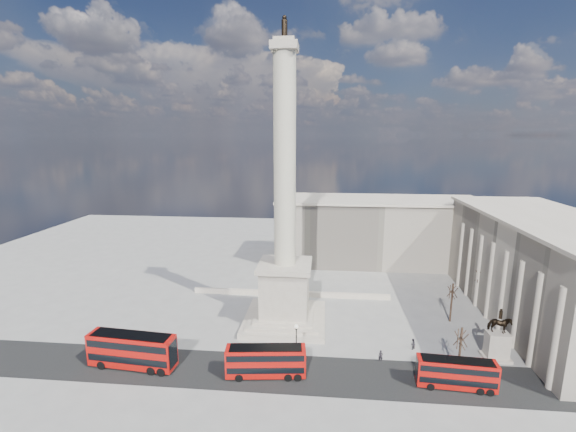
% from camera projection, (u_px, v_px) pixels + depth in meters
% --- Properties ---
extents(ground, '(180.00, 180.00, 0.00)m').
position_uv_depth(ground, '(282.00, 336.00, 63.01)').
color(ground, gray).
rests_on(ground, ground).
extents(asphalt_road, '(120.00, 9.00, 0.01)m').
position_uv_depth(asphalt_road, '(310.00, 374.00, 52.81)').
color(asphalt_road, black).
rests_on(asphalt_road, ground).
extents(nelsons_column, '(14.00, 14.00, 49.85)m').
position_uv_depth(nelsons_column, '(285.00, 251.00, 65.23)').
color(nelsons_column, '#B3A895').
rests_on(nelsons_column, ground).
extents(balustrade_wall, '(40.00, 0.60, 1.10)m').
position_uv_depth(balustrade_wall, '(290.00, 294.00, 78.49)').
color(balustrade_wall, beige).
rests_on(balustrade_wall, ground).
extents(building_east, '(19.00, 46.00, 18.60)m').
position_uv_depth(building_east, '(545.00, 270.00, 66.73)').
color(building_east, '#C1B49E').
rests_on(building_east, ground).
extents(building_northeast, '(51.00, 17.00, 16.60)m').
position_uv_depth(building_northeast, '(376.00, 230.00, 98.45)').
color(building_northeast, '#C1B49E').
rests_on(building_northeast, ground).
extents(red_bus_a, '(12.58, 3.86, 5.02)m').
position_uv_depth(red_bus_a, '(133.00, 350.00, 54.00)').
color(red_bus_a, '#B00D09').
rests_on(red_bus_a, ground).
extents(red_bus_b, '(10.92, 3.58, 4.35)m').
position_uv_depth(red_bus_b, '(266.00, 361.00, 51.99)').
color(red_bus_b, '#B00D09').
rests_on(red_bus_b, ground).
extents(red_bus_c, '(9.96, 2.92, 3.99)m').
position_uv_depth(red_bus_c, '(457.00, 373.00, 49.64)').
color(red_bus_c, '#B00D09').
rests_on(red_bus_c, ground).
extents(victorian_lamp, '(0.53, 0.53, 6.21)m').
position_uv_depth(victorian_lamp, '(296.00, 341.00, 54.32)').
color(victorian_lamp, black).
rests_on(victorian_lamp, ground).
extents(equestrian_statue, '(3.76, 2.82, 7.89)m').
position_uv_depth(equestrian_statue, '(497.00, 342.00, 55.99)').
color(equestrian_statue, beige).
rests_on(equestrian_statue, ground).
extents(bare_tree_near, '(1.82, 1.82, 7.95)m').
position_uv_depth(bare_tree_near, '(461.00, 337.00, 50.46)').
color(bare_tree_near, '#332319').
rests_on(bare_tree_near, ground).
extents(bare_tree_mid, '(1.95, 1.95, 7.39)m').
position_uv_depth(bare_tree_mid, '(453.00, 290.00, 66.75)').
color(bare_tree_mid, '#332319').
rests_on(bare_tree_mid, ground).
extents(bare_tree_far, '(1.98, 1.98, 8.09)m').
position_uv_depth(bare_tree_far, '(481.00, 274.00, 72.91)').
color(bare_tree_far, '#332319').
rests_on(bare_tree_far, ground).
extents(pedestrian_walking, '(0.69, 0.48, 1.80)m').
position_uv_depth(pedestrian_walking, '(381.00, 356.00, 55.58)').
color(pedestrian_walking, black).
rests_on(pedestrian_walking, ground).
extents(pedestrian_standing, '(1.06, 1.04, 1.72)m').
position_uv_depth(pedestrian_standing, '(413.00, 344.00, 58.94)').
color(pedestrian_standing, black).
rests_on(pedestrian_standing, ground).
extents(pedestrian_crossing, '(0.91, 1.01, 1.66)m').
position_uv_depth(pedestrian_crossing, '(304.00, 332.00, 62.63)').
color(pedestrian_crossing, black).
rests_on(pedestrian_crossing, ground).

